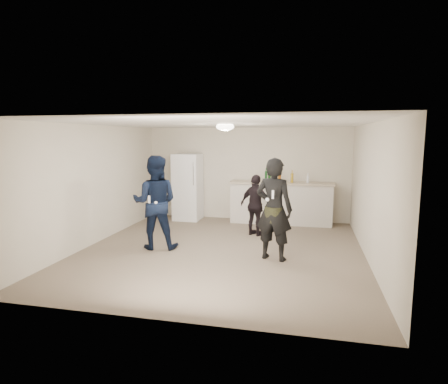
% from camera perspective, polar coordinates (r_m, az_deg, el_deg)
% --- Properties ---
extents(floor, '(6.00, 6.00, 0.00)m').
position_cam_1_polar(floor, '(7.59, -0.34, -8.84)').
color(floor, '#6B5B4C').
rests_on(floor, ground).
extents(ceiling, '(6.00, 6.00, 0.00)m').
position_cam_1_polar(ceiling, '(7.25, -0.35, 10.39)').
color(ceiling, silver).
rests_on(ceiling, wall_back).
extents(wall_back, '(6.00, 0.00, 6.00)m').
position_cam_1_polar(wall_back, '(10.24, 3.45, 2.75)').
color(wall_back, beige).
rests_on(wall_back, floor).
extents(wall_front, '(6.00, 0.00, 6.00)m').
position_cam_1_polar(wall_front, '(4.49, -9.05, -4.47)').
color(wall_front, beige).
rests_on(wall_front, floor).
extents(wall_left, '(0.00, 6.00, 6.00)m').
position_cam_1_polar(wall_left, '(8.37, -19.01, 1.08)').
color(wall_left, beige).
rests_on(wall_left, floor).
extents(wall_right, '(0.00, 6.00, 6.00)m').
position_cam_1_polar(wall_right, '(7.22, 21.45, -0.13)').
color(wall_right, beige).
rests_on(wall_right, floor).
extents(counter, '(2.60, 0.56, 1.05)m').
position_cam_1_polar(counter, '(9.90, 8.66, -1.75)').
color(counter, beige).
rests_on(counter, floor).
extents(counter_top, '(2.68, 0.64, 0.04)m').
position_cam_1_polar(counter_top, '(9.82, 8.73, 1.38)').
color(counter_top, '#C4AE98').
rests_on(counter_top, counter).
extents(fridge, '(0.70, 0.70, 1.80)m').
position_cam_1_polar(fridge, '(10.26, -5.55, 0.77)').
color(fridge, white).
rests_on(fridge, floor).
extents(fridge_handle, '(0.02, 0.02, 0.60)m').
position_cam_1_polar(fridge_handle, '(9.78, -4.70, 2.77)').
color(fridge_handle, silver).
rests_on(fridge_handle, fridge).
extents(ceiling_dome, '(0.36, 0.36, 0.16)m').
position_cam_1_polar(ceiling_dome, '(7.55, 0.17, 9.92)').
color(ceiling_dome, white).
rests_on(ceiling_dome, ceiling).
extents(shaker, '(0.08, 0.08, 0.17)m').
position_cam_1_polar(shaker, '(9.91, 4.80, 2.12)').
color(shaker, '#AAAAAE').
rests_on(shaker, counter_top).
extents(man, '(1.05, 0.89, 1.89)m').
position_cam_1_polar(man, '(7.65, -10.44, -1.57)').
color(man, '#0E1E3D').
rests_on(man, floor).
extents(woman, '(0.78, 0.61, 1.88)m').
position_cam_1_polar(woman, '(6.88, 7.61, -2.62)').
color(woman, black).
rests_on(woman, floor).
extents(camo_shorts, '(0.34, 0.34, 0.28)m').
position_cam_1_polar(camo_shorts, '(6.89, 7.60, -3.37)').
color(camo_shorts, '#2D3317').
rests_on(camo_shorts, woman).
extents(spectator, '(0.89, 0.68, 1.40)m').
position_cam_1_polar(spectator, '(8.59, 4.88, -2.02)').
color(spectator, black).
rests_on(spectator, floor).
extents(remote_man, '(0.04, 0.04, 0.15)m').
position_cam_1_polar(remote_man, '(7.38, -11.32, -1.11)').
color(remote_man, silver).
rests_on(remote_man, man).
extents(nunchuk_man, '(0.07, 0.07, 0.07)m').
position_cam_1_polar(nunchuk_man, '(7.37, -10.35, -1.65)').
color(nunchuk_man, white).
rests_on(nunchuk_man, man).
extents(remote_woman, '(0.04, 0.04, 0.15)m').
position_cam_1_polar(remote_woman, '(6.58, 7.47, -0.38)').
color(remote_woman, white).
rests_on(remote_woman, woman).
extents(nunchuk_woman, '(0.07, 0.07, 0.07)m').
position_cam_1_polar(nunchuk_woman, '(6.63, 6.62, -1.17)').
color(nunchuk_woman, white).
rests_on(nunchuk_woman, woman).
extents(bottle_cluster, '(1.14, 0.17, 0.28)m').
position_cam_1_polar(bottle_cluster, '(9.79, 8.77, 2.15)').
color(bottle_cluster, '#9E7B17').
rests_on(bottle_cluster, counter_top).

